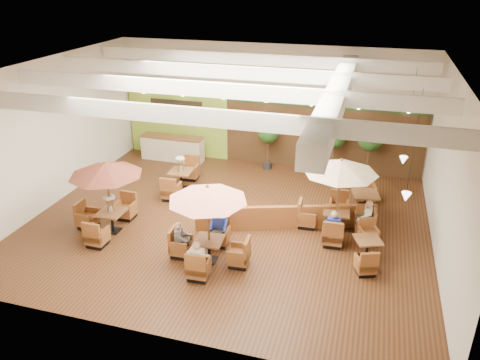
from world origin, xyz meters
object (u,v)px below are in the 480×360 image
at_px(service_counter, 173,148).
at_px(diner_1, 219,225).
at_px(table_2, 339,183).
at_px(diner_4, 366,215).
at_px(diner_3, 334,225).
at_px(diner_2, 180,236).
at_px(table_4, 367,249).
at_px(table_3, 181,178).
at_px(table_5, 365,204).
at_px(topiary_2, 370,142).
at_px(topiary_0, 268,134).
at_px(booth_divider, 286,217).
at_px(topiary_1, 334,139).
at_px(table_0, 105,182).
at_px(diner_0, 198,256).
at_px(table_1, 208,210).

xyz_separation_m(service_counter, diner_1, (4.58, -6.63, 0.18)).
distance_m(table_2, diner_4, 1.46).
bearing_deg(diner_3, diner_2, -155.87).
bearing_deg(diner_4, diner_3, 133.22).
xyz_separation_m(table_2, table_4, (1.12, -1.46, -1.52)).
relative_size(service_counter, diner_2, 4.03).
relative_size(table_3, table_5, 0.96).
bearing_deg(diner_1, topiary_2, -127.94).
height_order(topiary_0, diner_1, topiary_0).
distance_m(table_3, diner_2, 5.04).
distance_m(booth_divider, table_2, 2.24).
relative_size(table_4, topiary_1, 1.08).
xyz_separation_m(diner_2, diner_4, (5.56, 2.99, 0.04)).
height_order(table_2, table_4, table_2).
bearing_deg(table_0, table_4, 5.36).
bearing_deg(table_2, topiary_2, 77.12).
height_order(booth_divider, table_4, booth_divider).
relative_size(service_counter, booth_divider, 0.47).
bearing_deg(service_counter, table_2, -29.40).
distance_m(service_counter, diner_0, 9.71).
bearing_deg(topiary_2, booth_divider, -116.30).
bearing_deg(table_0, topiary_2, 40.34).
bearing_deg(table_4, topiary_2, 71.39).
height_order(diner_0, diner_4, diner_4).
relative_size(service_counter, diner_1, 3.66).
distance_m(diner_1, diner_4, 5.03).
relative_size(table_3, topiary_1, 1.21).
xyz_separation_m(table_2, topiary_1, (-0.65, 4.81, -0.14)).
bearing_deg(diner_0, table_5, 55.56).
xyz_separation_m(booth_divider, diner_1, (-1.90, -1.67, 0.33)).
distance_m(table_0, diner_0, 4.43).
bearing_deg(service_counter, diner_1, -55.41).
xyz_separation_m(table_1, table_2, (3.61, 2.99, 0.05)).
relative_size(table_4, diner_4, 2.86).
xyz_separation_m(service_counter, topiary_0, (4.62, 0.20, 1.06)).
bearing_deg(diner_3, table_4, -21.67).
xyz_separation_m(diner_1, diner_4, (4.60, 2.02, 0.02)).
relative_size(table_0, diner_4, 3.08).
xyz_separation_m(topiary_0, topiary_2, (4.41, 0.00, 0.10)).
xyz_separation_m(topiary_0, diner_2, (-1.00, -7.80, -0.91)).
relative_size(diner_1, diner_4, 0.95).
xyz_separation_m(booth_divider, diner_2, (-2.86, -2.63, 0.30)).
xyz_separation_m(booth_divider, topiary_0, (-1.86, 5.16, 1.21)).
relative_size(table_3, table_4, 1.12).
distance_m(table_4, diner_3, 1.29).
relative_size(table_3, diner_3, 3.27).
distance_m(table_2, table_4, 2.38).
bearing_deg(topiary_0, table_4, -53.18).
bearing_deg(table_4, diner_0, -173.40).
bearing_deg(diner_0, topiary_1, 76.17).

